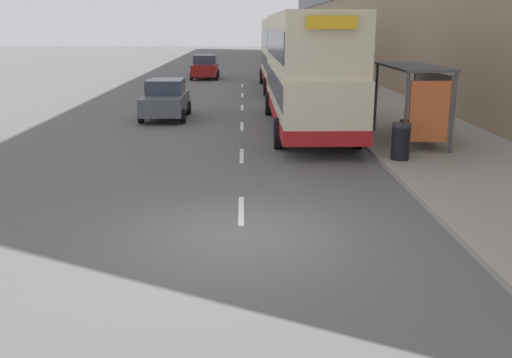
{
  "coord_description": "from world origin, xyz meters",
  "views": [
    {
      "loc": [
        0.06,
        -10.22,
        3.83
      ],
      "look_at": [
        0.73,
        19.78,
        -4.19
      ],
      "focal_mm": 40.0,
      "sensor_mm": 36.0,
      "label": 1
    }
  ],
  "objects_px": {
    "car_1": "(205,67)",
    "pedestrian_1": "(419,103)",
    "double_decker_bus_ahead": "(284,52)",
    "bus_shelter": "(420,89)",
    "pedestrian_at_shelter": "(435,111)",
    "car_2": "(273,64)",
    "litter_bin": "(401,141)",
    "car_0": "(166,99)",
    "double_decker_bus_near": "(307,69)"
  },
  "relations": [
    {
      "from": "pedestrian_at_shelter",
      "to": "pedestrian_1",
      "type": "bearing_deg",
      "value": 87.34
    },
    {
      "from": "pedestrian_1",
      "to": "double_decker_bus_near",
      "type": "bearing_deg",
      "value": -176.36
    },
    {
      "from": "bus_shelter",
      "to": "double_decker_bus_ahead",
      "type": "distance_m",
      "value": 18.3
    },
    {
      "from": "car_1",
      "to": "car_2",
      "type": "bearing_deg",
      "value": -141.57
    },
    {
      "from": "bus_shelter",
      "to": "double_decker_bus_near",
      "type": "height_order",
      "value": "double_decker_bus_near"
    },
    {
      "from": "pedestrian_at_shelter",
      "to": "pedestrian_1",
      "type": "xyz_separation_m",
      "value": [
        0.1,
        2.19,
        0.02
      ]
    },
    {
      "from": "pedestrian_at_shelter",
      "to": "double_decker_bus_near",
      "type": "bearing_deg",
      "value": 156.16
    },
    {
      "from": "bus_shelter",
      "to": "car_2",
      "type": "xyz_separation_m",
      "value": [
        -3.24,
        29.81,
        -1.03
      ]
    },
    {
      "from": "car_1",
      "to": "pedestrian_1",
      "type": "relative_size",
      "value": 2.34
    },
    {
      "from": "double_decker_bus_near",
      "to": "double_decker_bus_ahead",
      "type": "height_order",
      "value": "same"
    },
    {
      "from": "car_1",
      "to": "car_0",
      "type": "bearing_deg",
      "value": 88.68
    },
    {
      "from": "double_decker_bus_ahead",
      "to": "car_0",
      "type": "xyz_separation_m",
      "value": [
        -5.92,
        -11.83,
        -1.46
      ]
    },
    {
      "from": "bus_shelter",
      "to": "litter_bin",
      "type": "distance_m",
      "value": 3.03
    },
    {
      "from": "bus_shelter",
      "to": "double_decker_bus_ahead",
      "type": "bearing_deg",
      "value": 99.86
    },
    {
      "from": "bus_shelter",
      "to": "car_0",
      "type": "distance_m",
      "value": 11.02
    },
    {
      "from": "double_decker_bus_ahead",
      "to": "car_1",
      "type": "relative_size",
      "value": 2.86
    },
    {
      "from": "double_decker_bus_near",
      "to": "car_1",
      "type": "xyz_separation_m",
      "value": [
        -5.31,
        22.26,
        -1.41
      ]
    },
    {
      "from": "car_1",
      "to": "pedestrian_at_shelter",
      "type": "distance_m",
      "value": 26.02
    },
    {
      "from": "double_decker_bus_near",
      "to": "car_0",
      "type": "distance_m",
      "value": 6.62
    },
    {
      "from": "double_decker_bus_near",
      "to": "car_2",
      "type": "bearing_deg",
      "value": 89.88
    },
    {
      "from": "double_decker_bus_ahead",
      "to": "car_0",
      "type": "height_order",
      "value": "double_decker_bus_ahead"
    },
    {
      "from": "car_1",
      "to": "car_2",
      "type": "relative_size",
      "value": 1.01
    },
    {
      "from": "car_0",
      "to": "pedestrian_at_shelter",
      "type": "distance_m",
      "value": 11.17
    },
    {
      "from": "pedestrian_1",
      "to": "car_2",
      "type": "bearing_deg",
      "value": 99.43
    },
    {
      "from": "double_decker_bus_near",
      "to": "pedestrian_at_shelter",
      "type": "xyz_separation_m",
      "value": [
        4.31,
        -1.91,
        -1.32
      ]
    },
    {
      "from": "pedestrian_at_shelter",
      "to": "double_decker_bus_ahead",
      "type": "bearing_deg",
      "value": 104.0
    },
    {
      "from": "car_0",
      "to": "pedestrian_at_shelter",
      "type": "xyz_separation_m",
      "value": [
        10.07,
        -4.82,
        0.14
      ]
    },
    {
      "from": "double_decker_bus_ahead",
      "to": "pedestrian_1",
      "type": "relative_size",
      "value": 6.7
    },
    {
      "from": "bus_shelter",
      "to": "car_1",
      "type": "height_order",
      "value": "bus_shelter"
    },
    {
      "from": "car_2",
      "to": "bus_shelter",
      "type": "bearing_deg",
      "value": -83.79
    },
    {
      "from": "car_1",
      "to": "pedestrian_1",
      "type": "xyz_separation_m",
      "value": [
        9.73,
        -21.98,
        0.11
      ]
    },
    {
      "from": "pedestrian_at_shelter",
      "to": "litter_bin",
      "type": "xyz_separation_m",
      "value": [
        -2.24,
        -3.88,
        -0.3
      ]
    },
    {
      "from": "double_decker_bus_ahead",
      "to": "car_1",
      "type": "distance_m",
      "value": 9.41
    },
    {
      "from": "litter_bin",
      "to": "double_decker_bus_ahead",
      "type": "bearing_deg",
      "value": 95.31
    },
    {
      "from": "bus_shelter",
      "to": "double_decker_bus_ahead",
      "type": "relative_size",
      "value": 0.38
    },
    {
      "from": "double_decker_bus_near",
      "to": "litter_bin",
      "type": "xyz_separation_m",
      "value": [
        2.08,
        -5.78,
        -1.62
      ]
    },
    {
      "from": "bus_shelter",
      "to": "litter_bin",
      "type": "height_order",
      "value": "bus_shelter"
    },
    {
      "from": "car_0",
      "to": "pedestrian_1",
      "type": "relative_size",
      "value": 2.41
    },
    {
      "from": "car_0",
      "to": "car_1",
      "type": "bearing_deg",
      "value": -91.32
    },
    {
      "from": "car_2",
      "to": "litter_bin",
      "type": "distance_m",
      "value": 32.37
    },
    {
      "from": "car_1",
      "to": "pedestrian_at_shelter",
      "type": "bearing_deg",
      "value": 111.72
    },
    {
      "from": "pedestrian_at_shelter",
      "to": "pedestrian_1",
      "type": "relative_size",
      "value": 0.98
    },
    {
      "from": "double_decker_bus_near",
      "to": "litter_bin",
      "type": "bearing_deg",
      "value": -70.27
    },
    {
      "from": "car_0",
      "to": "litter_bin",
      "type": "bearing_deg",
      "value": 132.01
    },
    {
      "from": "bus_shelter",
      "to": "pedestrian_at_shelter",
      "type": "relative_size",
      "value": 2.59
    },
    {
      "from": "pedestrian_at_shelter",
      "to": "car_2",
      "type": "bearing_deg",
      "value": 98.52
    },
    {
      "from": "double_decker_bus_near",
      "to": "pedestrian_1",
      "type": "xyz_separation_m",
      "value": [
        4.42,
        0.28,
        -1.3
      ]
    },
    {
      "from": "car_0",
      "to": "car_1",
      "type": "relative_size",
      "value": 1.03
    },
    {
      "from": "car_1",
      "to": "litter_bin",
      "type": "xyz_separation_m",
      "value": [
        7.39,
        -28.05,
        -0.2
      ]
    },
    {
      "from": "double_decker_bus_ahead",
      "to": "car_0",
      "type": "distance_m",
      "value": 13.31
    }
  ]
}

